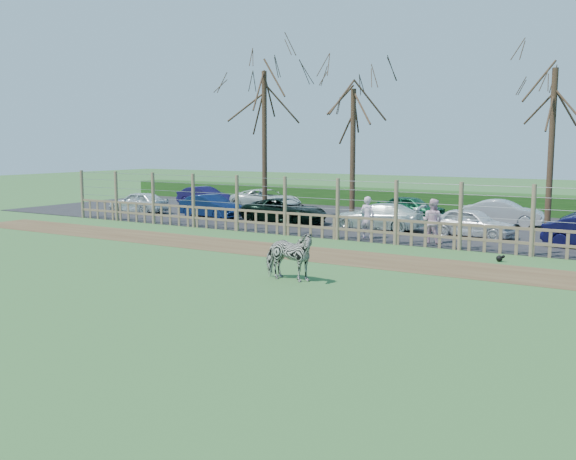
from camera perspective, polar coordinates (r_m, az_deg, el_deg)
The scene contains 21 objects.
ground at distance 19.43m, azimuth -6.38°, elevation -3.85°, with size 120.00×120.00×0.00m, color #528746.
dirt_strip at distance 23.08m, azimuth 0.46°, elevation -1.96°, with size 34.00×2.80×0.01m, color brown.
asphalt at distance 31.99m, azimuth 9.70°, elevation 0.65°, with size 44.00×13.00×0.04m, color #232326.
hedge at distance 38.50m, azimuth 13.58°, elevation 2.51°, with size 46.00×2.00×1.10m, color #1E4716.
fence at distance 26.01m, azimuth 4.43°, elevation 0.89°, with size 30.16×0.16×2.50m.
tree_left at distance 33.04m, azimuth -2.12°, elevation 10.70°, with size 4.80×4.80×7.88m.
tree_mid at distance 31.66m, azimuth 5.81°, elevation 9.44°, with size 4.80×4.80×6.83m.
tree_right at distance 29.44m, azimuth 22.51°, elevation 9.77°, with size 4.80×4.80×7.35m.
zebra at distance 18.16m, azimuth 0.04°, elevation -2.29°, with size 0.78×1.71×1.45m, color gray.
visitor_a at distance 26.19m, azimuth 7.08°, elevation 1.11°, with size 0.63×0.41×1.72m, color silver.
visitor_b at distance 25.40m, azimuth 12.73°, elevation 0.78°, with size 0.84×0.65×1.72m, color silver.
crow at distance 22.32m, azimuth 18.31°, elevation -2.40°, with size 0.29×0.21×0.23m.
car_0 at distance 36.69m, azimuth -13.15°, elevation 2.42°, with size 1.42×3.52×1.20m, color silver.
car_1 at distance 33.51m, azimuth -6.86°, elevation 2.09°, with size 1.27×3.64×1.20m, color #0E1F4E.
car_2 at distance 31.09m, azimuth -0.28°, elevation 1.71°, with size 1.99×4.32×1.20m, color black.
car_3 at distance 28.88m, azimuth 7.94°, elevation 1.18°, with size 1.68×4.13×1.20m, color silver.
car_4 at distance 27.48m, azimuth 16.01°, elevation 0.63°, with size 1.42×3.52×1.20m, color white.
car_7 at distance 40.03m, azimuth -7.43°, elevation 2.98°, with size 1.27×3.64×1.20m, color #171243.
car_8 at distance 37.57m, azimuth -1.94°, elevation 2.74°, with size 1.99×4.32×1.20m, color silver.
car_10 at distance 33.33m, azimuth 10.88°, elevation 1.97°, with size 1.42×3.52×1.20m, color #115230.
car_11 at distance 31.86m, azimuth 18.61°, elevation 1.46°, with size 1.27×3.64×1.20m, color silver.
Camera 1 is at (11.68, -15.03, 3.86)m, focal length 40.00 mm.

